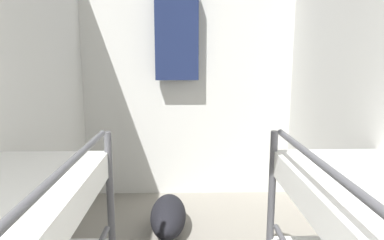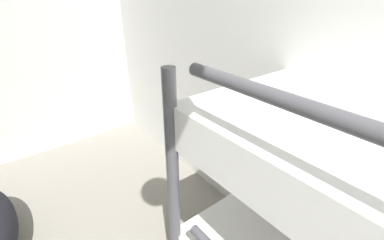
# 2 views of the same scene
# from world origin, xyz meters

# --- Properties ---
(wall_back) EXTENTS (2.36, 0.06, 2.44)m
(wall_back) POSITION_xyz_m (0.00, 4.15, 1.22)
(wall_back) COLOR silver
(wall_back) RESTS_ON ground_plane
(duffel_bag) EXTENTS (0.31, 0.64, 0.31)m
(duffel_bag) POSITION_xyz_m (-0.18, 3.23, 0.15)
(duffel_bag) COLOR black
(duffel_bag) RESTS_ON ground_plane
(hanging_coat) EXTENTS (0.44, 0.12, 0.90)m
(hanging_coat) POSITION_xyz_m (-0.11, 4.00, 1.74)
(hanging_coat) COLOR #192347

